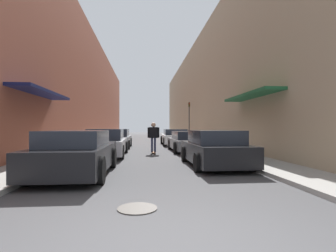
% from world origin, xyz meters
% --- Properties ---
extents(ground, '(110.47, 110.47, 0.00)m').
position_xyz_m(ground, '(0.00, 20.09, 0.00)').
color(ground, '#424244').
extents(curb_strip_left, '(1.80, 50.21, 0.12)m').
position_xyz_m(curb_strip_left, '(-4.15, 25.11, 0.06)').
color(curb_strip_left, gray).
rests_on(curb_strip_left, ground).
extents(curb_strip_right, '(1.80, 50.21, 0.12)m').
position_xyz_m(curb_strip_right, '(4.15, 25.11, 0.06)').
color(curb_strip_right, gray).
rests_on(curb_strip_right, ground).
extents(building_row_left, '(4.90, 50.21, 10.63)m').
position_xyz_m(building_row_left, '(-7.05, 25.10, 5.31)').
color(building_row_left, brown).
rests_on(building_row_left, ground).
extents(building_row_right, '(4.90, 50.21, 10.36)m').
position_xyz_m(building_row_right, '(7.05, 25.10, 5.18)').
color(building_row_right, tan).
rests_on(building_row_right, ground).
extents(parked_car_left_0, '(1.98, 4.42, 1.33)m').
position_xyz_m(parked_car_left_0, '(-2.29, 5.07, 0.65)').
color(parked_car_left_0, black).
rests_on(parked_car_left_0, ground).
extents(parked_car_left_1, '(1.89, 4.74, 1.34)m').
position_xyz_m(parked_car_left_1, '(-2.13, 10.37, 0.64)').
color(parked_car_left_1, '#B7B7BC').
rests_on(parked_car_left_1, ground).
extents(parked_car_left_2, '(1.93, 4.38, 1.31)m').
position_xyz_m(parked_car_left_2, '(-2.15, 15.58, 0.63)').
color(parked_car_left_2, gray).
rests_on(parked_car_left_2, ground).
extents(parked_car_right_0, '(1.95, 4.31, 1.31)m').
position_xyz_m(parked_car_right_0, '(2.26, 6.52, 0.63)').
color(parked_car_right_0, black).
rests_on(parked_car_right_0, ground).
extents(parked_car_right_1, '(2.00, 4.77, 1.20)m').
position_xyz_m(parked_car_right_1, '(2.30, 12.44, 0.59)').
color(parked_car_right_1, gray).
rests_on(parked_car_right_1, ground).
extents(parked_car_right_2, '(2.05, 4.77, 1.28)m').
position_xyz_m(parked_car_right_2, '(2.21, 18.06, 0.63)').
color(parked_car_right_2, silver).
rests_on(parked_car_right_2, ground).
extents(skateboarder, '(0.64, 0.78, 1.69)m').
position_xyz_m(skateboarder, '(0.23, 11.35, 1.04)').
color(skateboarder, brown).
rests_on(skateboarder, ground).
extents(manhole_cover, '(0.70, 0.70, 0.02)m').
position_xyz_m(manhole_cover, '(-0.44, 1.70, 0.01)').
color(manhole_cover, '#332D28').
rests_on(manhole_cover, ground).
extents(traffic_light, '(0.16, 0.22, 3.89)m').
position_xyz_m(traffic_light, '(4.42, 23.83, 2.50)').
color(traffic_light, '#2D2D2D').
rests_on(traffic_light, curb_strip_right).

